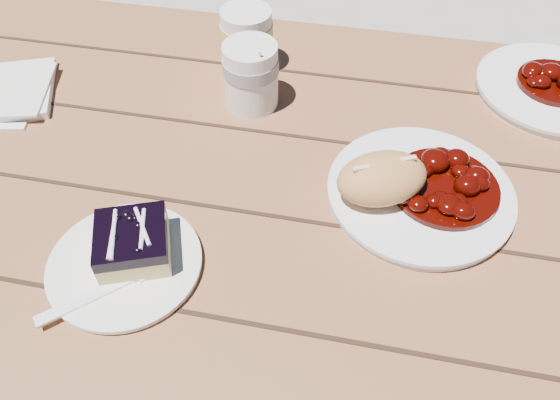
% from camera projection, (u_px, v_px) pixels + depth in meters
% --- Properties ---
extents(ground, '(60.00, 60.00, 0.00)m').
position_uv_depth(ground, '(248.00, 379.00, 1.35)').
color(ground, '#A6A196').
rests_on(ground, ground).
extents(picnic_table, '(2.00, 1.55, 0.75)m').
position_uv_depth(picnic_table, '(233.00, 234.00, 0.91)').
color(picnic_table, brown).
rests_on(picnic_table, ground).
extents(main_plate, '(0.24, 0.24, 0.02)m').
position_uv_depth(main_plate, '(420.00, 194.00, 0.74)').
color(main_plate, white).
rests_on(main_plate, picnic_table).
extents(goulash_stew, '(0.14, 0.14, 0.04)m').
position_uv_depth(goulash_stew, '(447.00, 179.00, 0.72)').
color(goulash_stew, '#390602').
rests_on(goulash_stew, main_plate).
extents(bread_roll, '(0.14, 0.13, 0.06)m').
position_uv_depth(bread_roll, '(382.00, 178.00, 0.70)').
color(bread_roll, tan).
rests_on(bread_roll, main_plate).
extents(dessert_plate, '(0.18, 0.18, 0.01)m').
position_uv_depth(dessert_plate, '(125.00, 265.00, 0.67)').
color(dessert_plate, white).
rests_on(dessert_plate, picnic_table).
extents(blueberry_cake, '(0.11, 0.11, 0.05)m').
position_uv_depth(blueberry_cake, '(133.00, 242.00, 0.65)').
color(blueberry_cake, tan).
rests_on(blueberry_cake, dessert_plate).
extents(fork_dessert, '(0.13, 0.13, 0.00)m').
position_uv_depth(fork_dessert, '(89.00, 297.00, 0.63)').
color(fork_dessert, white).
rests_on(fork_dessert, dessert_plate).
extents(coffee_cup, '(0.08, 0.08, 0.10)m').
position_uv_depth(coffee_cup, '(251.00, 76.00, 0.84)').
color(coffee_cup, white).
rests_on(coffee_cup, picnic_table).
extents(napkin_stack, '(0.20, 0.20, 0.01)m').
position_uv_depth(napkin_stack, '(5.00, 92.00, 0.89)').
color(napkin_stack, white).
rests_on(napkin_stack, picnic_table).
extents(second_plate, '(0.24, 0.24, 0.02)m').
position_uv_depth(second_plate, '(552.00, 89.00, 0.89)').
color(second_plate, white).
rests_on(second_plate, picnic_table).
extents(second_stew, '(0.12, 0.12, 0.04)m').
position_uv_depth(second_stew, '(558.00, 75.00, 0.87)').
color(second_stew, '#390602').
rests_on(second_stew, second_plate).
extents(second_cup, '(0.08, 0.08, 0.10)m').
position_uv_depth(second_cup, '(247.00, 40.00, 0.90)').
color(second_cup, white).
rests_on(second_cup, picnic_table).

